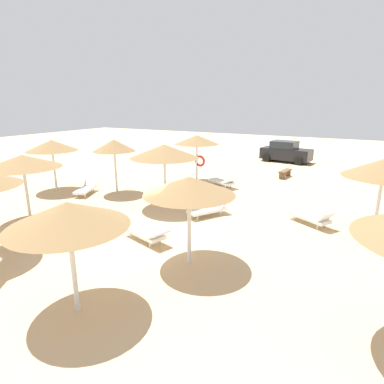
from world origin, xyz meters
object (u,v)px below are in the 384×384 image
(lounger_4, at_px, (223,182))
(parasol_8, at_px, (68,215))
(parasol_4, at_px, (197,140))
(lounger_2, at_px, (147,233))
(lounger_5, at_px, (312,217))
(parasol_0, at_px, (114,146))
(lounger_0, at_px, (86,188))
(parked_car, at_px, (286,152))
(bench_1, at_px, (285,172))
(parasol_5, at_px, (384,168))
(parasol_6, at_px, (52,146))
(parasol_3, at_px, (164,151))
(parasol_2, at_px, (189,186))
(parasol_7, at_px, (22,162))
(lounger_3, at_px, (209,209))

(lounger_4, bearing_deg, parasol_8, -82.58)
(parasol_4, height_order, lounger_2, parasol_4)
(lounger_4, distance_m, lounger_5, 6.84)
(parasol_0, relative_size, lounger_2, 1.45)
(lounger_0, bearing_deg, parasol_0, 32.13)
(lounger_5, relative_size, parked_car, 0.46)
(lounger_0, relative_size, bench_1, 1.28)
(parasol_5, xyz_separation_m, lounger_4, (-7.83, 3.83, -2.24))
(parasol_0, bearing_deg, parasol_8, -53.75)
(parasol_4, distance_m, parasol_8, 13.14)
(parasol_0, bearing_deg, lounger_4, 42.54)
(parasol_4, xyz_separation_m, parasol_6, (-5.99, -5.54, -0.07))
(lounger_5, relative_size, bench_1, 1.25)
(bench_1, bearing_deg, parasol_4, -138.71)
(parasol_5, bearing_deg, bench_1, 122.95)
(lounger_4, bearing_deg, parasol_5, -26.07)
(parked_car, bearing_deg, parasol_8, -89.11)
(parasol_6, bearing_deg, parasol_3, 3.94)
(parasol_0, relative_size, parasol_5, 1.01)
(parasol_2, height_order, parasol_7, parasol_7)
(bench_1, bearing_deg, lounger_4, -122.23)
(bench_1, bearing_deg, lounger_5, -69.82)
(parasol_4, relative_size, lounger_3, 1.49)
(lounger_0, bearing_deg, parasol_2, -25.49)
(bench_1, bearing_deg, parasol_6, -137.84)
(parasol_7, xyz_separation_m, parasol_8, (6.40, -3.32, -0.11))
(parasol_7, bearing_deg, parasol_6, 128.82)
(parasol_6, distance_m, lounger_4, 9.74)
(lounger_4, bearing_deg, parasol_7, -117.66)
(parasol_5, height_order, lounger_0, parasol_5)
(parasol_3, distance_m, lounger_4, 5.44)
(parasol_8, xyz_separation_m, bench_1, (1.02, 16.62, -2.07))
(parasol_5, height_order, parked_car, parasol_5)
(parasol_7, distance_m, lounger_5, 11.83)
(parasol_5, bearing_deg, parasol_4, 157.27)
(parasol_2, relative_size, parasol_4, 0.94)
(parasol_0, distance_m, lounger_3, 6.45)
(parasol_4, height_order, parasol_7, parasol_4)
(lounger_5, distance_m, parked_car, 14.66)
(lounger_4, bearing_deg, parasol_6, -145.90)
(parasol_6, bearing_deg, lounger_2, -20.06)
(parasol_7, relative_size, lounger_5, 1.55)
(parasol_7, bearing_deg, bench_1, 60.86)
(parasol_0, bearing_deg, bench_1, 49.36)
(parasol_3, distance_m, parasol_4, 5.16)
(lounger_5, bearing_deg, lounger_0, -174.63)
(parasol_6, height_order, lounger_2, parasol_6)
(lounger_2, bearing_deg, parasol_6, 159.94)
(parasol_3, height_order, lounger_4, parasol_3)
(lounger_2, relative_size, lounger_5, 1.05)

